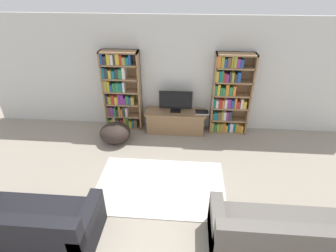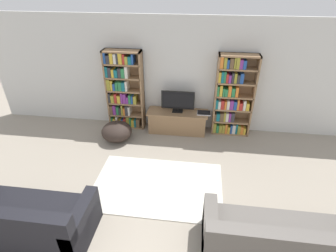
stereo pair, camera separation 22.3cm
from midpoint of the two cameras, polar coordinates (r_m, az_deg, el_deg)
name	(u,v)px [view 2 (the right image)]	position (r m, az deg, el deg)	size (l,w,h in m)	color
wall_back	(173,75)	(6.09, 2.24, 10.97)	(8.80, 0.06, 2.60)	silver
bookshelf_left	(123,91)	(6.26, -8.67, 7.62)	(0.86, 0.30, 1.89)	#93704C
bookshelf_right	(232,97)	(6.10, 14.72, 6.10)	(0.86, 0.30, 1.89)	#93704C
tv_stand	(177,121)	(6.25, 3.06, 0.99)	(1.41, 0.48, 0.52)	#8E6B47
television	(178,101)	(6.01, 3.21, 5.41)	(0.76, 0.16, 0.51)	black
laptop	(204,113)	(6.10, 8.86, 2.81)	(0.31, 0.23, 0.03)	silver
area_rug	(158,186)	(4.86, -0.92, -12.87)	(2.30, 1.48, 0.02)	beige
couch_left_sectional	(24,222)	(4.40, -27.49, -18.09)	(1.88, 0.91, 0.87)	black
couch_right_sofa	(283,244)	(4.09, 25.33, -22.21)	(2.09, 0.86, 0.84)	#56514C
beanbag_ottoman	(117,131)	(6.04, -10.05, -1.18)	(0.69, 0.69, 0.43)	#2D231E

